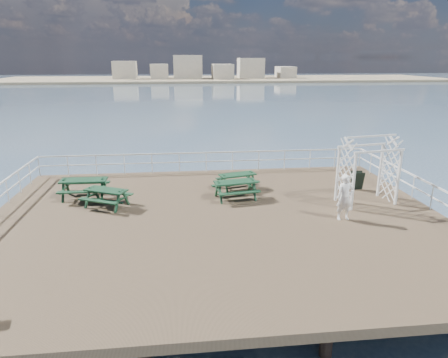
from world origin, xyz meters
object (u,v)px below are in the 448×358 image
(picnic_table_b, at_px, (237,178))
(trellis_arbor, at_px, (368,173))
(picnic_table_c, at_px, (235,186))
(person, at_px, (345,197))
(picnic_table_a, at_px, (84,184))
(picnic_table_d, at_px, (106,194))

(picnic_table_b, xyz_separation_m, trellis_arbor, (5.25, -2.50, 0.78))
(picnic_table_c, bearing_deg, person, -45.44)
(trellis_arbor, bearing_deg, picnic_table_a, 160.49)
(picnic_table_d, height_order, trellis_arbor, trellis_arbor)
(person, bearing_deg, trellis_arbor, 43.15)
(picnic_table_a, xyz_separation_m, picnic_table_b, (7.00, 0.52, -0.09))
(picnic_table_b, relative_size, picnic_table_d, 0.92)
(picnic_table_d, bearing_deg, trellis_arbor, 22.38)
(picnic_table_d, distance_m, person, 9.72)
(picnic_table_b, xyz_separation_m, picnic_table_d, (-5.83, -1.75, 0.01))
(picnic_table_c, relative_size, picnic_table_d, 0.94)
(picnic_table_c, bearing_deg, picnic_table_a, 163.87)
(picnic_table_a, relative_size, trellis_arbor, 0.68)
(picnic_table_d, relative_size, trellis_arbor, 0.75)
(picnic_table_c, bearing_deg, picnic_table_b, 68.97)
(picnic_table_a, height_order, person, person)
(picnic_table_a, bearing_deg, picnic_table_d, -45.78)
(picnic_table_a, xyz_separation_m, picnic_table_c, (6.71, -0.83, -0.04))
(picnic_table_a, relative_size, person, 1.12)
(picnic_table_d, distance_m, trellis_arbor, 11.13)
(picnic_table_c, height_order, person, person)
(person, bearing_deg, picnic_table_c, 141.33)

